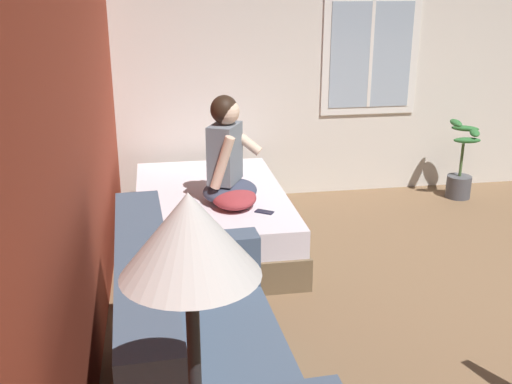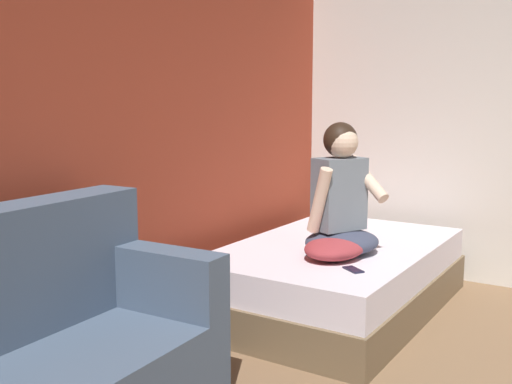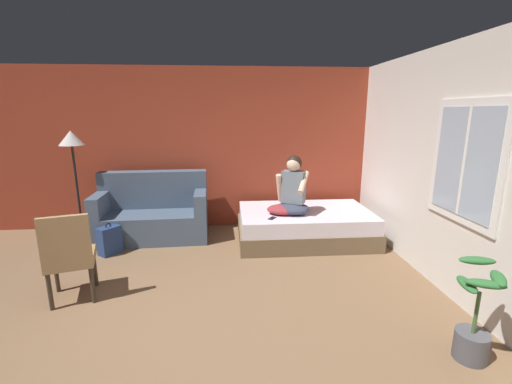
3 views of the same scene
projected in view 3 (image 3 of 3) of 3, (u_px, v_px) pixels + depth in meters
name	position (u px, v px, depth m)	size (l,w,h in m)	color
ground_plane	(180.00, 332.00, 3.14)	(40.00, 40.00, 0.00)	brown
wall_back_accent	(201.00, 149.00, 5.88)	(10.69, 0.16, 2.70)	#993823
wall_side_with_window	(503.00, 183.00, 3.06)	(0.19, 7.51, 2.70)	silver
bed	(305.00, 225.00, 5.37)	(2.06, 1.31, 0.48)	brown
couch	(153.00, 214.00, 5.45)	(1.73, 0.89, 1.04)	#47566B
side_chair	(69.00, 254.00, 3.56)	(0.57, 0.57, 0.98)	#382D23
person_seated	(293.00, 190.00, 5.09)	(0.66, 0.62, 0.88)	#383D51
backpack	(109.00, 241.00, 4.85)	(0.35, 0.35, 0.46)	navy
throw_pillow	(283.00, 209.00, 5.11)	(0.48, 0.36, 0.14)	#993338
cell_phone	(272.00, 218.00, 4.91)	(0.07, 0.14, 0.01)	black
floor_lamp	(72.00, 149.00, 5.18)	(0.36, 0.36, 1.70)	black
potted_plant	(474.00, 326.00, 2.74)	(0.39, 0.37, 0.85)	#4C4C51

